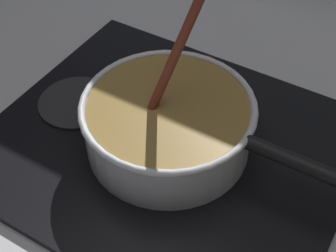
{
  "coord_description": "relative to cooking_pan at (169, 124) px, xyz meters",
  "views": [
    {
      "loc": [
        0.25,
        -0.26,
        0.61
      ],
      "look_at": [
        -0.03,
        0.2,
        0.05
      ],
      "focal_mm": 53.83,
      "sensor_mm": 36.0,
      "label": 1
    }
  ],
  "objects": [
    {
      "name": "hob_plate",
      "position": [
        -0.0,
        -0.0,
        -0.05
      ],
      "size": [
        0.56,
        0.48,
        0.01
      ],
      "primitive_type": "cube",
      "color": "black",
      "rests_on": "ground"
    },
    {
      "name": "burner_ring",
      "position": [
        -0.0,
        -0.0,
        -0.04
      ],
      "size": [
        0.2,
        0.2,
        0.01
      ],
      "primitive_type": "torus",
      "color": "#592D0C",
      "rests_on": "hob_plate"
    },
    {
      "name": "spare_burner",
      "position": [
        -0.19,
        -0.0,
        -0.04
      ],
      "size": [
        0.13,
        0.13,
        0.01
      ],
      "primitive_type": "cylinder",
      "color": "#262628",
      "rests_on": "hob_plate"
    },
    {
      "name": "cooking_pan",
      "position": [
        0.0,
        0.0,
        0.0
      ],
      "size": [
        0.42,
        0.27,
        0.3
      ],
      "color": "silver",
      "rests_on": "hob_plate"
    }
  ]
}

